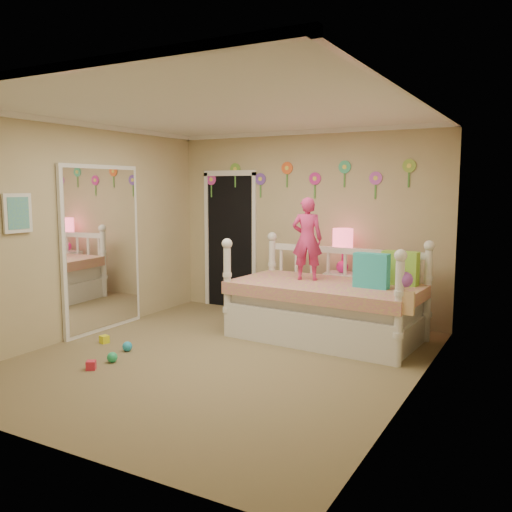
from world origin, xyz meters
The scene contains 18 objects.
floor centered at (0.00, 0.00, 0.00)m, with size 4.00×4.50×0.01m, color #7F684C.
ceiling centered at (0.00, 0.00, 2.60)m, with size 4.00×4.50×0.01m, color white.
back_wall centered at (0.00, 2.25, 1.30)m, with size 4.00×0.01×2.60m, color tan.
left_wall centered at (-2.00, 0.00, 1.30)m, with size 0.01×4.50×2.60m, color tan.
right_wall centered at (2.00, 0.00, 1.30)m, with size 0.01×4.50×2.60m, color tan.
crown_molding centered at (0.00, 0.00, 2.57)m, with size 4.00×4.50×0.06m, color white, non-canonical shape.
daybed centered at (0.68, 1.28, 0.61)m, with size 2.26×1.22×1.23m, color white, non-canonical shape.
pillow_turquoise centered at (1.25, 1.24, 0.88)m, with size 0.40×0.14×0.40m, color #29C3D1.
pillow_lime centered at (1.48, 1.60, 0.88)m, with size 0.42×0.15×0.40m, color #97DD43.
child centered at (0.39, 1.38, 1.19)m, with size 0.37×0.24×1.02m, color #DE3277.
nightstand centered at (0.63, 2.00, 0.35)m, with size 0.42×0.32×0.70m, color white.
table_lamp centered at (0.63, 2.00, 1.09)m, with size 0.27×0.27×0.58m.
closet_doorway centered at (-1.25, 2.23, 1.03)m, with size 0.90×0.04×2.07m, color black.
flower_decals centered at (-0.09, 2.24, 1.94)m, with size 3.40×0.02×0.50m, color #B2668C, non-canonical shape.
mirror_closet centered at (-1.96, 0.30, 1.05)m, with size 0.07×1.30×2.10m, color white.
wall_picture centered at (-1.97, -0.90, 1.55)m, with size 0.05×0.34×0.42m, color white.
hanging_bag centered at (1.75, 0.70, 0.75)m, with size 0.20×0.16×0.36m, color beige, non-canonical shape.
toy_scatter centered at (-1.29, -0.53, 0.06)m, with size 0.80×1.30×0.11m, color #996666, non-canonical shape.
Camera 1 is at (3.03, -4.73, 1.83)m, focal length 38.03 mm.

